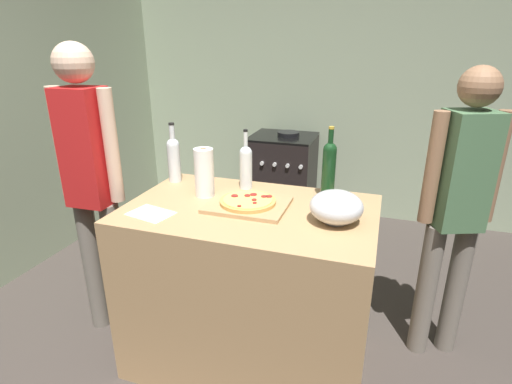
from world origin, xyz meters
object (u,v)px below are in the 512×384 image
(person_in_stripes, at_px, (91,178))
(person_in_red, at_px, (457,203))
(stove, at_px, (282,178))
(paper_towel_roll, at_px, (204,173))
(wine_bottle_dark, at_px, (174,157))
(wine_bottle_clear, at_px, (329,168))
(mixing_bowl, at_px, (336,207))
(pizza, at_px, (249,201))
(wine_bottle_green, at_px, (246,165))

(person_in_stripes, height_order, person_in_red, person_in_stripes)
(stove, relative_size, person_in_red, 0.56)
(paper_towel_roll, xyz_separation_m, wine_bottle_dark, (-0.27, 0.17, 0.02))
(stove, xyz_separation_m, person_in_stripes, (-0.60, -1.97, 0.57))
(wine_bottle_clear, bearing_deg, stove, 112.02)
(mixing_bowl, bearing_deg, person_in_stripes, 179.89)
(pizza, relative_size, mixing_bowl, 1.15)
(mixing_bowl, distance_m, person_in_red, 0.72)
(stove, bearing_deg, paper_towel_roll, -88.79)
(mixing_bowl, relative_size, person_in_red, 0.15)
(paper_towel_roll, distance_m, wine_bottle_dark, 0.32)
(wine_bottle_clear, bearing_deg, paper_towel_roll, -164.80)
(paper_towel_roll, relative_size, person_in_red, 0.16)
(paper_towel_roll, height_order, person_in_red, person_in_red)
(pizza, distance_m, person_in_stripes, 0.92)
(wine_bottle_green, distance_m, person_in_red, 1.14)
(paper_towel_roll, relative_size, wine_bottle_green, 0.78)
(wine_bottle_green, xyz_separation_m, person_in_stripes, (-0.81, -0.31, -0.06))
(paper_towel_roll, distance_m, wine_bottle_clear, 0.66)
(stove, bearing_deg, person_in_stripes, -106.96)
(pizza, height_order, person_in_stripes, person_in_stripes)
(paper_towel_roll, bearing_deg, wine_bottle_clear, 15.20)
(wine_bottle_clear, bearing_deg, wine_bottle_dark, -179.48)
(pizza, height_order, wine_bottle_clear, wine_bottle_clear)
(wine_bottle_dark, distance_m, person_in_stripes, 0.47)
(stove, bearing_deg, mixing_bowl, -68.90)
(stove, bearing_deg, wine_bottle_green, -82.79)
(wine_bottle_clear, xyz_separation_m, person_in_red, (0.66, 0.13, -0.17))
(wine_bottle_clear, height_order, wine_bottle_green, wine_bottle_clear)
(pizza, distance_m, stove, 2.02)
(stove, bearing_deg, person_in_red, -49.09)
(mixing_bowl, xyz_separation_m, paper_towel_roll, (-0.72, 0.13, 0.05))
(wine_bottle_green, height_order, person_in_red, person_in_red)
(pizza, xyz_separation_m, person_in_stripes, (-0.92, -0.05, 0.04))
(person_in_stripes, xyz_separation_m, person_in_red, (1.94, 0.43, -0.07))
(mixing_bowl, height_order, paper_towel_roll, paper_towel_roll)
(mixing_bowl, relative_size, stove, 0.27)
(pizza, bearing_deg, person_in_red, 20.64)
(wine_bottle_green, distance_m, stove, 1.79)
(stove, relative_size, person_in_stripes, 0.53)
(wine_bottle_dark, height_order, person_in_stripes, person_in_stripes)
(paper_towel_roll, distance_m, person_in_red, 1.34)
(paper_towel_roll, xyz_separation_m, wine_bottle_green, (0.17, 0.18, 0.01))
(paper_towel_roll, bearing_deg, stove, 91.21)
(pizza, xyz_separation_m, stove, (-0.32, 1.92, -0.53))
(mixing_bowl, xyz_separation_m, stove, (-0.76, 1.97, -0.58))
(paper_towel_roll, bearing_deg, wine_bottle_dark, 148.96)
(mixing_bowl, height_order, person_in_red, person_in_red)
(paper_towel_roll, height_order, wine_bottle_clear, wine_bottle_clear)
(pizza, height_order, person_in_red, person_in_red)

